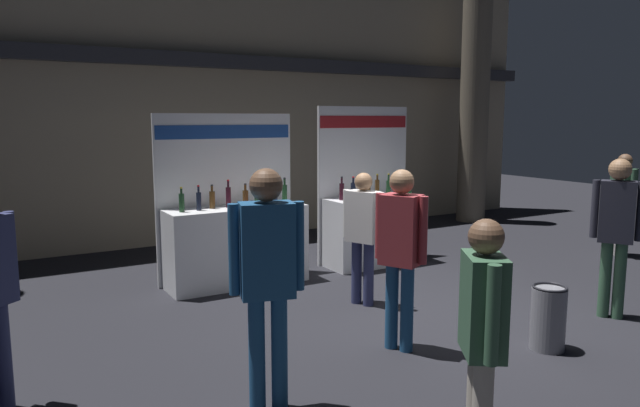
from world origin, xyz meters
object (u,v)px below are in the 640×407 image
(trash_bin, at_px, (548,318))
(visitor_8, at_px, (483,326))
(visitor_9, at_px, (363,228))
(exhibitor_booth_1, at_px, (374,224))
(exhibitor_booth_0, at_px, (236,239))
(visitor_0, at_px, (401,243))
(visitor_1, at_px, (623,196))
(visitor_5, at_px, (267,267))
(visitor_4, at_px, (616,225))

(trash_bin, relative_size, visitor_8, 0.39)
(trash_bin, distance_m, visitor_9, 2.26)
(exhibitor_booth_1, height_order, visitor_9, exhibitor_booth_1)
(exhibitor_booth_0, xyz_separation_m, visitor_0, (0.47, -2.91, 0.43))
(exhibitor_booth_1, height_order, visitor_0, exhibitor_booth_1)
(visitor_1, distance_m, visitor_9, 4.96)
(visitor_1, xyz_separation_m, visitor_8, (-6.26, -3.08, -0.02))
(trash_bin, relative_size, visitor_5, 0.34)
(exhibitor_booth_1, bearing_deg, visitor_8, -118.73)
(visitor_4, relative_size, visitor_9, 1.12)
(trash_bin, bearing_deg, visitor_9, 110.04)
(trash_bin, xyz_separation_m, visitor_9, (-0.74, 2.04, 0.61))
(exhibitor_booth_1, bearing_deg, visitor_9, -129.38)
(visitor_0, bearing_deg, visitor_8, -51.14)
(visitor_0, distance_m, visitor_5, 1.65)
(exhibitor_booth_0, height_order, visitor_0, exhibitor_booth_0)
(exhibitor_booth_0, bearing_deg, visitor_1, -15.53)
(exhibitor_booth_0, height_order, visitor_8, exhibitor_booth_0)
(visitor_9, bearing_deg, visitor_4, 27.23)
(trash_bin, bearing_deg, exhibitor_booth_0, 115.14)
(visitor_4, bearing_deg, visitor_9, -162.80)
(visitor_1, bearing_deg, visitor_4, 143.79)
(visitor_0, height_order, visitor_1, visitor_0)
(exhibitor_booth_0, height_order, visitor_1, exhibitor_booth_0)
(exhibitor_booth_1, bearing_deg, visitor_5, -135.35)
(exhibitor_booth_1, distance_m, visitor_4, 3.48)
(exhibitor_booth_0, bearing_deg, exhibitor_booth_1, -0.63)
(exhibitor_booth_0, xyz_separation_m, visitor_5, (-1.12, -3.34, 0.51))
(visitor_1, relative_size, visitor_9, 1.04)
(trash_bin, distance_m, visitor_0, 1.60)
(exhibitor_booth_0, relative_size, exhibitor_booth_1, 0.95)
(visitor_0, bearing_deg, visitor_1, 75.83)
(visitor_5, bearing_deg, visitor_4, -164.80)
(exhibitor_booth_0, xyz_separation_m, visitor_4, (3.07, -3.38, 0.44))
(visitor_8, bearing_deg, visitor_5, -117.35)
(visitor_9, bearing_deg, visitor_1, 66.83)
(visitor_1, bearing_deg, visitor_8, 138.73)
(exhibitor_booth_0, relative_size, visitor_9, 1.44)
(exhibitor_booth_1, distance_m, visitor_9, 2.04)
(exhibitor_booth_0, bearing_deg, visitor_0, -80.85)
(exhibitor_booth_1, distance_m, visitor_0, 3.41)
(trash_bin, relative_size, visitor_4, 0.35)
(exhibitor_booth_0, height_order, visitor_5, exhibitor_booth_0)
(visitor_8, bearing_deg, visitor_4, 145.07)
(visitor_8, bearing_deg, visitor_1, 149.66)
(exhibitor_booth_0, xyz_separation_m, trash_bin, (1.70, -3.63, -0.30))
(visitor_0, height_order, visitor_8, visitor_0)
(exhibitor_booth_1, bearing_deg, trash_bin, -98.47)
(visitor_1, xyz_separation_m, visitor_9, (-4.96, 0.06, -0.05))
(visitor_8, bearing_deg, exhibitor_booth_1, -175.29)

